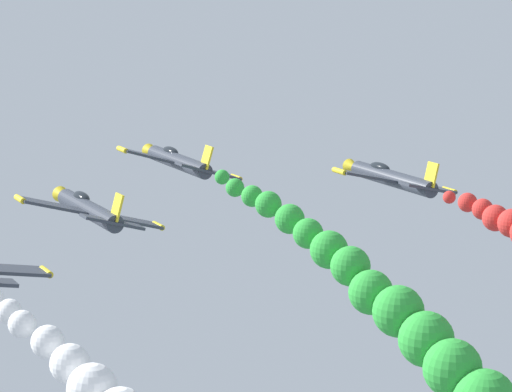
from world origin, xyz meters
TOP-DOWN VIEW (x-y plane):
  - airplane_lead at (-0.28, 11.62)m, footprint 9.24×10.35m
  - smoke_trail_lead at (0.93, -14.84)m, footprint 4.43×27.83m
  - airplane_left_inner at (-10.13, 2.95)m, footprint 9.28×10.35m
  - airplane_right_inner at (10.93, 1.03)m, footprint 9.39×10.35m

SIDE VIEW (x-z plane):
  - smoke_trail_lead at x=0.93m, z-range 66.84..76.20m
  - airplane_left_inner at x=-10.13m, z-range 73.50..76.81m
  - airplane_right_inner at x=10.93m, z-range 74.08..77.18m
  - airplane_lead at x=-0.28m, z-range 74.36..77.75m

